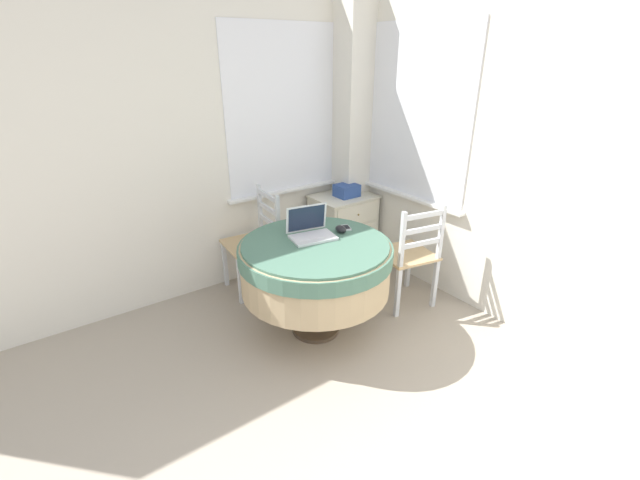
% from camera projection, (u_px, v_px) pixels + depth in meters
% --- Properties ---
extents(corner_room_shell, '(4.31, 4.96, 2.55)m').
position_uv_depth(corner_room_shell, '(364.00, 159.00, 2.98)').
color(corner_room_shell, white).
rests_on(corner_room_shell, ground_plane).
extents(round_dining_table, '(1.10, 1.10, 0.73)m').
position_uv_depth(round_dining_table, '(315.00, 264.00, 3.06)').
color(round_dining_table, '#4C3D2D').
rests_on(round_dining_table, ground_plane).
extents(laptop, '(0.35, 0.29, 0.22)m').
position_uv_depth(laptop, '(311.00, 231.00, 3.08)').
color(laptop, silver).
rests_on(laptop, round_dining_table).
extents(computer_mouse, '(0.07, 0.10, 0.05)m').
position_uv_depth(computer_mouse, '(341.00, 229.00, 3.16)').
color(computer_mouse, black).
rests_on(computer_mouse, round_dining_table).
extents(cell_phone, '(0.09, 0.12, 0.01)m').
position_uv_depth(cell_phone, '(346.00, 228.00, 3.24)').
color(cell_phone, '#B2B7BC').
rests_on(cell_phone, round_dining_table).
extents(dining_chair_near_back_window, '(0.45, 0.45, 0.90)m').
position_uv_depth(dining_chair_near_back_window, '(255.00, 242.00, 3.72)').
color(dining_chair_near_back_window, tan).
rests_on(dining_chair_near_back_window, ground_plane).
extents(dining_chair_near_right_window, '(0.49, 0.50, 0.90)m').
position_uv_depth(dining_chair_near_right_window, '(409.00, 256.00, 3.47)').
color(dining_chair_near_right_window, tan).
rests_on(dining_chair_near_right_window, ground_plane).
extents(corner_cabinet, '(0.58, 0.47, 0.68)m').
position_uv_depth(corner_cabinet, '(343.00, 228.00, 4.30)').
color(corner_cabinet, silver).
rests_on(corner_cabinet, ground_plane).
extents(storage_box, '(0.21, 0.18, 0.12)m').
position_uv_depth(storage_box, '(347.00, 190.00, 4.12)').
color(storage_box, '#2D4C93').
rests_on(storage_box, corner_cabinet).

